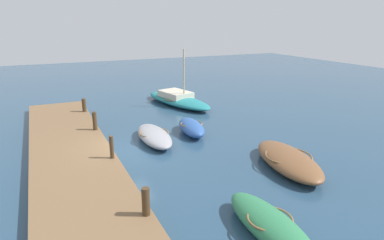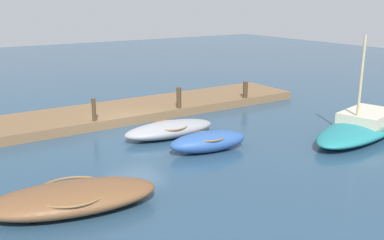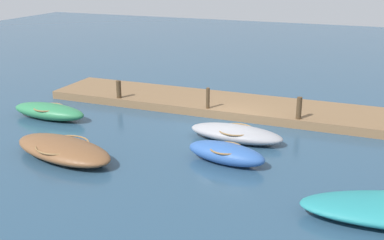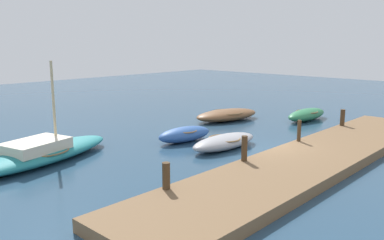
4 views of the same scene
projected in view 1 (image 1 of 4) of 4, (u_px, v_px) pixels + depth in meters
The scene contains 11 objects.
ground_plane at pixel (127, 152), 17.55m from camera, with size 84.00×84.00×0.00m, color navy.
dock_platform at pixel (72, 157), 16.39m from camera, with size 22.26×3.83×0.44m, color brown.
rowboat_blue at pixel (191, 127), 20.25m from camera, with size 3.48×1.79×0.82m.
rowboat_green at pixel (269, 224), 10.64m from camera, with size 4.24×1.52×0.80m.
motorboat_brown at pixel (288, 160), 15.59m from camera, with size 5.32×3.13×0.77m.
rowboat_grey at pixel (154, 136), 18.95m from camera, with size 4.37×1.78×0.70m.
sailboat_teal at pixel (178, 99), 27.34m from camera, with size 8.00×4.07×4.55m.
mooring_post_west at pixel (84, 105), 23.52m from camera, with size 0.27×0.27×0.94m, color #47331E.
mooring_post_mid_west at pixel (95, 121), 19.58m from camera, with size 0.25×0.25×1.09m, color #47331E.
mooring_post_mid_east at pixel (112, 147), 15.53m from camera, with size 0.19×0.19×1.09m, color #47331E.
mooring_post_east at pixel (146, 202), 10.97m from camera, with size 0.27×0.27×0.98m, color #47331E.
Camera 1 is at (16.25, -3.78, 6.65)m, focal length 31.21 mm.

